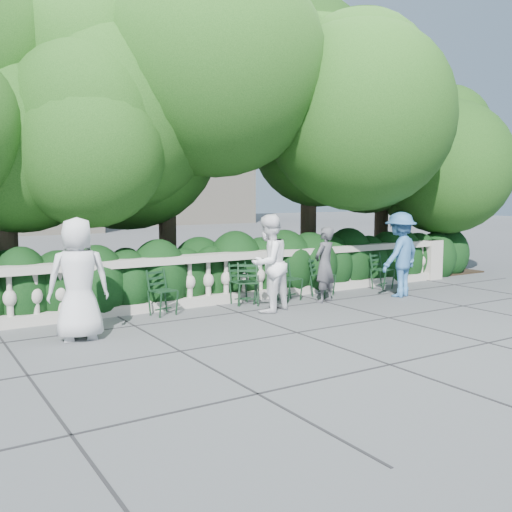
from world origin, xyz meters
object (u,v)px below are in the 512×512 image
chair_a (168,316)px  chair_b (246,305)px  person_casual_man (269,263)px  person_businessman (78,279)px  person_woman_grey (325,265)px  chair_e (329,297)px  person_older_blue (400,254)px  chair_c (249,306)px  chair_d (294,302)px  chair_f (388,290)px

chair_a → chair_b: (1.70, 0.12, 0.00)m
person_casual_man → person_businessman: bearing=-17.7°
chair_b → person_woman_grey: 1.77m
chair_a → chair_e: same height
person_businessman → person_older_blue: size_ratio=1.02×
person_woman_grey → person_businessman: bearing=-15.2°
chair_e → person_casual_man: 2.18m
chair_a → person_woman_grey: person_woman_grey is taller
chair_c → chair_e: size_ratio=1.00×
person_businessman → chair_d: bearing=-160.9°
chair_b → chair_f: 3.68m
person_businessman → chair_a: bearing=-146.0°
chair_d → person_older_blue: person_older_blue is taller
chair_b → chair_e: bearing=-2.9°
chair_a → chair_e: (3.66, -0.02, 0.00)m
chair_c → chair_f: bearing=26.4°
chair_b → chair_e: size_ratio=1.00×
chair_b → chair_d: same height
chair_b → chair_d: (1.03, -0.17, 0.00)m
chair_a → chair_f: bearing=-13.8°
chair_c → person_older_blue: (3.29, -0.77, 0.90)m
chair_d → person_woman_grey: (0.48, -0.37, 0.76)m
person_businessman → person_casual_man: size_ratio=1.02×
chair_d → chair_c: bearing=167.2°
chair_b → person_older_blue: size_ratio=0.47×
chair_b → chair_c: (-0.01, -0.11, 0.00)m
chair_a → chair_f: size_ratio=1.00×
chair_a → person_businessman: person_businessman is taller
chair_a → chair_d: bearing=-14.6°
chair_f → person_businessman: bearing=174.3°
chair_b → person_casual_man: person_casual_man is taller
chair_c → person_businessman: (-3.45, -0.79, 0.92)m
chair_b → chair_a: bearing=-175.0°
chair_f → person_woman_grey: person_woman_grey is taller
chair_c → chair_e: 1.97m
chair_d → person_casual_man: person_casual_man is taller
chair_e → person_woman_grey: (-0.45, -0.40, 0.76)m
chair_b → person_casual_man: bearing=-84.5°
chair_a → chair_d: 2.73m
chair_b → person_businessman: (-3.46, -0.91, 0.92)m
chair_b → person_older_blue: person_older_blue is taller
chair_a → chair_e: bearing=-13.7°
chair_d → person_older_blue: size_ratio=0.47×
person_older_blue → chair_d: bearing=-31.8°
person_woman_grey → person_casual_man: size_ratio=0.85×
chair_d → person_woman_grey: 0.97m
chair_e → person_casual_man: (-1.91, -0.57, 0.90)m
chair_a → person_older_blue: (4.97, -0.77, 0.90)m
person_woman_grey → chair_a: bearing=-27.0°
chair_f → person_casual_man: bearing=176.9°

